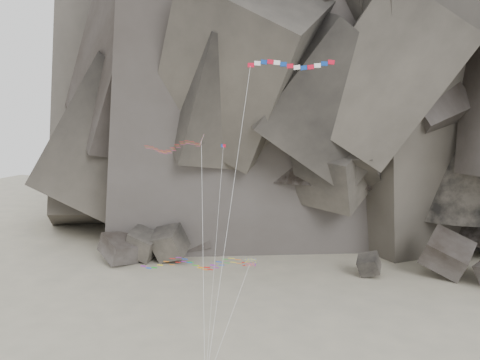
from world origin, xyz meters
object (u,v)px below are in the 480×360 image
(pennant_kite, at_px, (219,200))
(banner_kite, at_px, (290,67))
(delta_kite, at_px, (170,147))
(parafoil_kite, at_px, (191,263))

(pennant_kite, bearing_deg, banner_kite, 55.87)
(delta_kite, distance_m, banner_kite, 16.02)
(banner_kite, height_order, parafoil_kite, banner_kite)
(banner_kite, relative_size, pennant_kite, 1.42)
(pennant_kite, bearing_deg, parafoil_kite, 155.94)
(delta_kite, bearing_deg, parafoil_kite, -36.60)
(banner_kite, xyz_separation_m, pennant_kite, (-6.02, -6.29, -13.93))
(banner_kite, height_order, pennant_kite, banner_kite)
(banner_kite, bearing_deg, parafoil_kite, -174.20)
(delta_kite, relative_size, parafoil_kite, 1.59)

